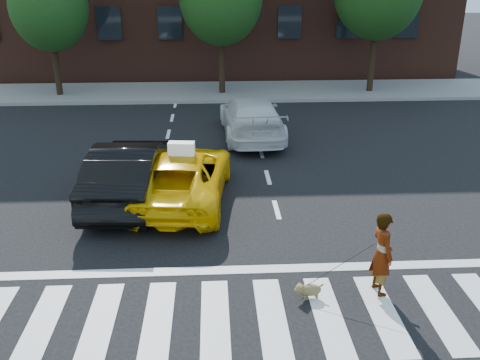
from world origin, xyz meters
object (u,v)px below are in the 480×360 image
object	(u,v)px
taxi	(183,176)
dog	(308,290)
white_suv	(251,117)
woman	(382,254)
black_sedan	(130,171)

from	to	relation	value
taxi	dog	world-z (taller)	taxi
taxi	dog	distance (m)	5.28
taxi	white_suv	bearing A→B (deg)	-105.63
woman	dog	distance (m)	1.52
woman	dog	world-z (taller)	woman
white_suv	dog	world-z (taller)	white_suv
black_sedan	white_suv	xyz separation A→B (m)	(3.56, 5.25, -0.06)
black_sedan	dog	xyz separation A→B (m)	(3.89, -4.76, -0.59)
woman	white_suv	bearing A→B (deg)	0.21
taxi	white_suv	distance (m)	5.81
woman	dog	bearing A→B (deg)	86.87
black_sedan	woman	xyz separation A→B (m)	(5.26, -4.60, 0.04)
taxi	dog	bearing A→B (deg)	124.70
taxi	black_sedan	world-z (taller)	black_sedan
woman	black_sedan	bearing A→B (deg)	39.24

